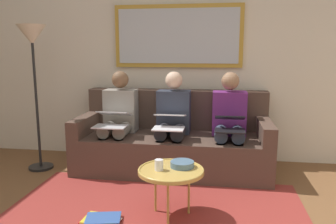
% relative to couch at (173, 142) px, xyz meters
% --- Properties ---
extents(wall_rear, '(6.00, 0.12, 2.60)m').
position_rel_couch_xyz_m(wall_rear, '(0.00, -0.48, 0.99)').
color(wall_rear, beige).
rests_on(wall_rear, ground_plane).
extents(area_rug, '(2.60, 1.80, 0.01)m').
position_rel_couch_xyz_m(area_rug, '(0.00, 1.27, -0.31)').
color(area_rug, maroon).
rests_on(area_rug, ground_plane).
extents(couch, '(2.20, 0.90, 0.90)m').
position_rel_couch_xyz_m(couch, '(0.00, 0.00, 0.00)').
color(couch, '#4C382D').
rests_on(couch, ground_plane).
extents(framed_mirror, '(1.58, 0.05, 0.76)m').
position_rel_couch_xyz_m(framed_mirror, '(0.00, -0.39, 1.24)').
color(framed_mirror, '#B7892D').
extents(coffee_table, '(0.55, 0.55, 0.43)m').
position_rel_couch_xyz_m(coffee_table, '(-0.15, 1.22, 0.09)').
color(coffee_table, tan).
rests_on(coffee_table, ground_plane).
extents(cup, '(0.07, 0.07, 0.09)m').
position_rel_couch_xyz_m(cup, '(-0.05, 1.24, 0.15)').
color(cup, silver).
rests_on(cup, coffee_table).
extents(bowl, '(0.20, 0.20, 0.05)m').
position_rel_couch_xyz_m(bowl, '(-0.23, 1.14, 0.13)').
color(bowl, slate).
rests_on(bowl, coffee_table).
extents(person_left, '(0.38, 0.58, 1.14)m').
position_rel_couch_xyz_m(person_left, '(-0.64, 0.07, 0.30)').
color(person_left, '#66236B').
rests_on(person_left, couch).
extents(laptop_black, '(0.31, 0.35, 0.15)m').
position_rel_couch_xyz_m(laptop_black, '(-0.64, 0.31, 0.32)').
color(laptop_black, black).
extents(person_middle, '(0.38, 0.58, 1.14)m').
position_rel_couch_xyz_m(person_middle, '(0.00, 0.07, 0.30)').
color(person_middle, '#2D3342').
rests_on(person_middle, couch).
extents(laptop_white, '(0.33, 0.36, 0.15)m').
position_rel_couch_xyz_m(laptop_white, '(0.00, 0.31, 0.32)').
color(laptop_white, white).
extents(person_right, '(0.38, 0.58, 1.14)m').
position_rel_couch_xyz_m(person_right, '(0.64, 0.07, 0.30)').
color(person_right, gray).
rests_on(person_right, couch).
extents(laptop_silver, '(0.35, 0.38, 0.16)m').
position_rel_couch_xyz_m(laptop_silver, '(0.64, 0.30, 0.32)').
color(laptop_silver, silver).
extents(magazine_stack, '(0.35, 0.27, 0.04)m').
position_rel_couch_xyz_m(magazine_stack, '(0.40, 1.40, -0.29)').
color(magazine_stack, red).
rests_on(magazine_stack, ground_plane).
extents(standing_lamp, '(0.32, 0.32, 1.66)m').
position_rel_couch_xyz_m(standing_lamp, '(1.55, 0.27, 1.06)').
color(standing_lamp, black).
rests_on(standing_lamp, ground_plane).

